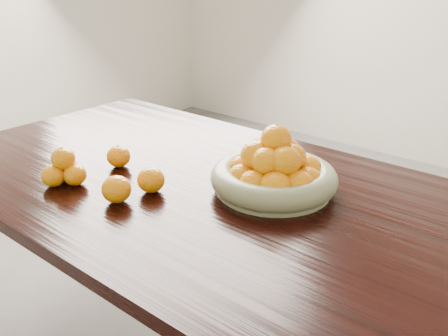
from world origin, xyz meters
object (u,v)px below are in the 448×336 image
Objects in this scene: fruit_bowl at (274,173)px; loose_orange_0 at (119,156)px; orange_pyramid at (65,169)px; dining_table at (223,217)px.

fruit_bowl reaches higher than loose_orange_0.
orange_pyramid is 1.70× the size of loose_orange_0.
fruit_bowl reaches higher than dining_table.
fruit_bowl is at bearing 34.47° from orange_pyramid.
orange_pyramid reaches higher than loose_orange_0.
dining_table is 0.21m from fruit_bowl.
dining_table is 26.73× the size of loose_orange_0.
loose_orange_0 is (0.02, 0.18, -0.01)m from orange_pyramid.
fruit_bowl is (0.12, 0.09, 0.15)m from dining_table.
dining_table is 15.70× the size of orange_pyramid.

